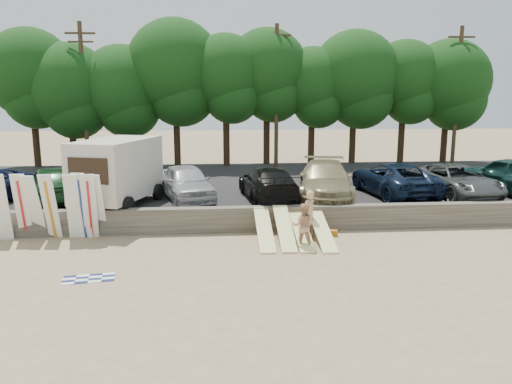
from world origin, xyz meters
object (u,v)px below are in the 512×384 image
car_7 (509,175)px  beachgoer_b (303,226)px  box_trailer (117,169)px  car_4 (325,180)px  car_6 (457,181)px  car_1 (53,184)px  cooler (300,230)px  car_2 (187,183)px  car_3 (268,183)px  car_5 (394,179)px  beachgoer_a (309,214)px

car_7 → beachgoer_b: size_ratio=3.23×
box_trailer → car_4: bearing=22.4°
box_trailer → car_6: 15.38m
car_1 → cooler: 11.10m
car_6 → car_2: bearing=174.3°
box_trailer → car_2: 3.10m
box_trailer → car_1: (-2.99, 1.04, -0.77)m
car_2 → car_7: size_ratio=0.88×
car_3 → car_1: bearing=-8.2°
car_2 → beachgoer_b: size_ratio=2.84×
car_1 → car_7: size_ratio=0.91×
car_5 → cooler: (-5.12, -3.92, -1.31)m
cooler → car_7: bearing=-5.3°
car_4 → beachgoer_a: size_ratio=3.22×
car_3 → car_4: size_ratio=0.89×
car_5 → car_6: 2.89m
car_4 → beachgoer_a: bearing=-101.1°
car_2 → cooler: size_ratio=12.13×
car_1 → car_2: (5.83, -0.09, -0.02)m
car_3 → box_trailer: bearing=-0.2°
beachgoer_b → cooler: beachgoer_b is taller
car_1 → beachgoer_b: (10.17, -5.47, -0.70)m
car_6 → car_7: 2.79m
car_6 → beachgoer_b: 9.68m
car_7 → beachgoer_a: size_ratio=2.94×
car_2 → cooler: 5.95m
car_2 → car_3: (3.65, -0.31, -0.04)m
car_6 → beachgoer_b: (-8.17, -5.15, -0.61)m
box_trailer → beachgoer_b: bearing=-13.9°
car_1 → car_3: (9.49, -0.40, -0.06)m
beachgoer_a → beachgoer_b: beachgoer_a is taller
car_6 → car_7: size_ratio=1.00×
car_7 → beachgoer_a: car_7 is taller
box_trailer → cooler: 8.13m
car_1 → car_5: bearing=159.1°
car_7 → beachgoer_b: car_7 is taller
box_trailer → car_4: box_trailer is taller
car_6 → cooler: car_6 is taller
car_2 → car_4: car_4 is taller
car_7 → beachgoer_b: (-10.93, -5.53, -0.78)m
car_3 → cooler: 3.65m
car_4 → car_7: bearing=12.8°
car_1 → car_5: size_ratio=0.86×
car_7 → car_6: bearing=-9.4°
car_1 → car_2: car_1 is taller
box_trailer → car_4: (9.12, 0.73, -0.75)m
car_6 → car_4: bearing=175.3°
car_3 → beachgoer_a: (1.15, -3.63, -0.55)m
car_7 → car_5: bearing=-18.8°
car_1 → car_4: size_ratio=0.83×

